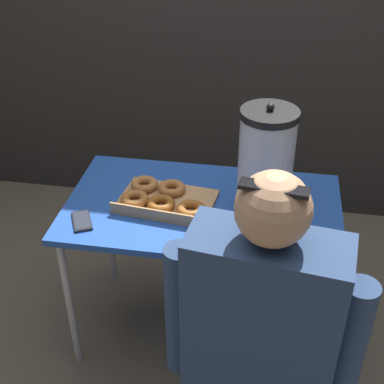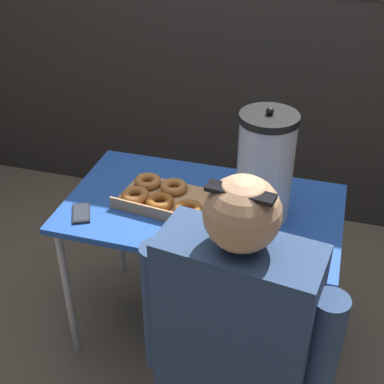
{
  "view_description": "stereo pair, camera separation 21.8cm",
  "coord_description": "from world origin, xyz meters",
  "px_view_note": "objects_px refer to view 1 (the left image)",
  "views": [
    {
      "loc": [
        0.25,
        -1.8,
        1.99
      ],
      "look_at": [
        -0.05,
        0.0,
        0.79
      ],
      "focal_mm": 50.0,
      "sensor_mm": 36.0,
      "label": 1
    },
    {
      "loc": [
        0.46,
        -1.75,
        1.99
      ],
      "look_at": [
        -0.05,
        0.0,
        0.79
      ],
      "focal_mm": 50.0,
      "sensor_mm": 36.0,
      "label": 2
    }
  ],
  "objects_px": {
    "person_seated": "(258,356)",
    "coffee_urn": "(266,162)",
    "cell_phone": "(82,221)",
    "donut_box": "(163,199)"
  },
  "relations": [
    {
      "from": "donut_box",
      "to": "person_seated",
      "type": "xyz_separation_m",
      "value": [
        0.44,
        -0.62,
        -0.14
      ]
    },
    {
      "from": "donut_box",
      "to": "person_seated",
      "type": "relative_size",
      "value": 0.32
    },
    {
      "from": "coffee_urn",
      "to": "person_seated",
      "type": "xyz_separation_m",
      "value": [
        0.03,
        -0.65,
        -0.34
      ]
    },
    {
      "from": "donut_box",
      "to": "person_seated",
      "type": "height_order",
      "value": "person_seated"
    },
    {
      "from": "person_seated",
      "to": "coffee_urn",
      "type": "bearing_deg",
      "value": -79.07
    },
    {
      "from": "cell_phone",
      "to": "person_seated",
      "type": "xyz_separation_m",
      "value": [
        0.73,
        -0.44,
        -0.13
      ]
    },
    {
      "from": "coffee_urn",
      "to": "person_seated",
      "type": "distance_m",
      "value": 0.74
    },
    {
      "from": "coffee_urn",
      "to": "cell_phone",
      "type": "height_order",
      "value": "coffee_urn"
    },
    {
      "from": "cell_phone",
      "to": "donut_box",
      "type": "bearing_deg",
      "value": 5.51
    },
    {
      "from": "coffee_urn",
      "to": "person_seated",
      "type": "bearing_deg",
      "value": -87.06
    }
  ]
}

